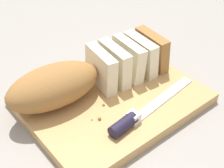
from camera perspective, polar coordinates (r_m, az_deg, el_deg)
ground_plane at (r=0.68m, az=0.00°, el=-3.57°), size 3.00×3.00×0.00m
cutting_board at (r=0.67m, az=0.00°, el=-2.82°), size 0.36×0.29×0.02m
bread_loaf at (r=0.66m, az=-5.13°, el=1.67°), size 0.38×0.14×0.08m
bread_knife at (r=0.60m, az=4.08°, el=-6.15°), size 0.25×0.05×0.02m
crumb_near_knife at (r=0.64m, az=-1.56°, el=-3.76°), size 0.01×0.01×0.01m
crumb_near_loaf at (r=0.61m, az=-3.72°, el=-6.52°), size 0.00×0.00×0.00m
crumb_stray_left at (r=0.61m, az=-2.33°, el=-6.27°), size 0.01×0.01×0.01m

